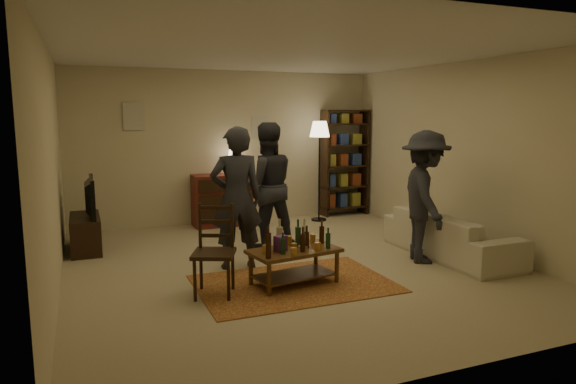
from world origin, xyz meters
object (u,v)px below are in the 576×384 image
dresser (222,199)px  bookshelf (344,162)px  coffee_table (294,252)px  person_by_sofa (425,197)px  tv_stand (85,224)px  person_left (236,198)px  floor_lamp (320,136)px  dining_chair (215,246)px  sofa (451,235)px  person_right (266,186)px

dresser → bookshelf: bearing=1.6°
coffee_table → person_by_sofa: (1.95, 0.22, 0.49)m
tv_stand → bookshelf: bearing=11.8°
dresser → person_left: (-0.48, -2.52, 0.42)m
dresser → bookshelf: (2.44, 0.07, 0.56)m
floor_lamp → dresser: bearing=171.4°
dresser → dining_chair: bearing=-106.2°
dining_chair → tv_stand: tv_stand is taller
coffee_table → sofa: coffee_table is taller
bookshelf → person_right: (-2.23, -1.77, -0.12)m
sofa → bookshelf: bearing=-0.8°
tv_stand → dresser: size_ratio=0.78×
dining_chair → bookshelf: size_ratio=0.50×
tv_stand → person_left: (1.77, -1.61, 0.51)m
coffee_table → person_by_sofa: 2.03m
coffee_table → person_right: bearing=80.9°
sofa → dresser: bearing=37.5°
tv_stand → person_right: (2.46, -0.79, 0.53)m
dining_chair → tv_stand: size_ratio=0.95×
bookshelf → coffee_table: bearing=-125.9°
sofa → dining_chair: bearing=94.2°
bookshelf → floor_lamp: size_ratio=1.11×
coffee_table → floor_lamp: floor_lamp is taller
dresser → tv_stand: bearing=-157.9°
tv_stand → person_by_sofa: (4.14, -2.26, 0.48)m
bookshelf → person_right: bookshelf is taller
tv_stand → dresser: 2.43m
dining_chair → sofa: size_ratio=0.48×
floor_lamp → tv_stand: bearing=-170.8°
tv_stand → person_left: size_ratio=0.59×
dresser → person_by_sofa: (1.89, -3.17, 0.39)m
tv_stand → sofa: bearing=-25.3°
bookshelf → person_right: bearing=-141.5°
dining_chair → person_left: size_ratio=0.56×
dresser → sofa: bearing=-52.5°
person_right → sofa: bearing=151.5°
person_left → dining_chair: bearing=66.0°
coffee_table → person_left: size_ratio=0.61×
bookshelf → dining_chair: bearing=-134.9°
tv_stand → person_right: size_ratio=0.58×
dresser → person_left: size_ratio=0.76×
dining_chair → floor_lamp: size_ratio=0.56×
dining_chair → dresser: size_ratio=0.74×
tv_stand → floor_lamp: floor_lamp is taller
dresser → person_left: person_left is taller
tv_stand → bookshelf: size_ratio=0.52×
person_left → person_right: 1.06m
tv_stand → person_right: bearing=-17.9°
dining_chair → person_left: 1.04m
dining_chair → person_left: bearing=82.6°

